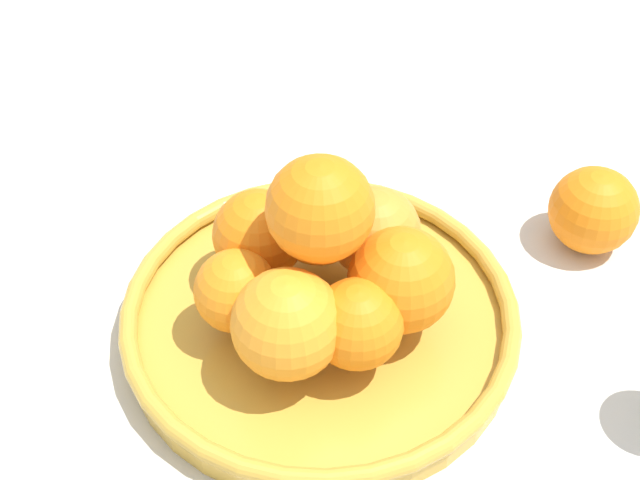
{
  "coord_description": "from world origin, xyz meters",
  "views": [
    {
      "loc": [
        0.38,
        -0.27,
        0.56
      ],
      "look_at": [
        0.0,
        0.0,
        0.1
      ],
      "focal_mm": 50.0,
      "sensor_mm": 36.0,
      "label": 1
    }
  ],
  "objects": [
    {
      "name": "orange_pile",
      "position": [
        -0.0,
        0.0,
        0.08
      ],
      "size": [
        0.19,
        0.19,
        0.14
      ],
      "color": "orange",
      "rests_on": "fruit_bowl"
    },
    {
      "name": "fruit_bowl",
      "position": [
        0.0,
        0.0,
        0.02
      ],
      "size": [
        0.32,
        0.32,
        0.03
      ],
      "color": "gold",
      "rests_on": "ground_plane"
    },
    {
      "name": "ground_plane",
      "position": [
        0.0,
        0.0,
        0.0
      ],
      "size": [
        4.0,
        4.0,
        0.0
      ],
      "primitive_type": "plane",
      "color": "beige"
    },
    {
      "name": "stray_orange",
      "position": [
        0.05,
        0.26,
        0.04
      ],
      "size": [
        0.08,
        0.08,
        0.08
      ],
      "primitive_type": "sphere",
      "color": "orange",
      "rests_on": "ground_plane"
    }
  ]
}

